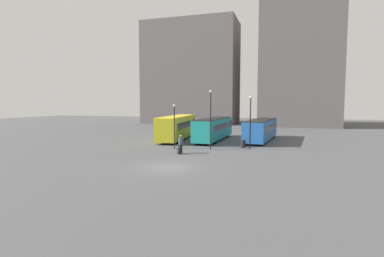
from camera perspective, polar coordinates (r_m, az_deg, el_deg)
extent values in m
plane|color=#4C4C4F|center=(23.25, -4.73, -7.38)|extent=(160.00, 160.00, 0.00)
cube|color=#5B5656|center=(75.58, -0.16, 10.47)|extent=(22.72, 11.33, 24.75)
cube|color=#5B5656|center=(72.67, 19.73, 13.85)|extent=(16.38, 16.56, 33.36)
cube|color=gold|center=(40.89, -2.81, 0.31)|extent=(3.92, 12.64, 2.84)
cube|color=black|center=(45.81, -1.26, 1.24)|extent=(2.87, 2.55, 1.08)
cube|color=black|center=(39.78, -3.21, 0.69)|extent=(3.47, 8.19, 0.85)
cube|color=yellow|center=(40.80, -2.82, 2.35)|extent=(3.68, 12.37, 0.08)
cylinder|color=black|center=(44.72, -1.60, -0.83)|extent=(2.59, 1.29, 1.03)
cylinder|color=black|center=(37.29, -4.25, -1.97)|extent=(2.59, 1.29, 1.03)
cube|color=#19847F|center=(39.92, 4.20, 0.01)|extent=(2.68, 12.15, 2.56)
cube|color=black|center=(44.71, 5.80, 0.92)|extent=(2.51, 2.27, 0.97)
cube|color=black|center=(38.85, 3.80, 0.36)|extent=(2.62, 7.79, 0.77)
cube|color=black|center=(39.83, 4.21, 1.91)|extent=(2.49, 11.90, 0.08)
cylinder|color=black|center=(43.64, 5.43, -0.95)|extent=(2.35, 1.14, 1.09)
cylinder|color=black|center=(36.43, 2.71, -2.07)|extent=(2.35, 1.14, 1.09)
cube|color=#1E56A3|center=(40.35, 13.03, -0.16)|extent=(3.55, 12.07, 2.43)
cube|color=black|center=(45.13, 14.07, 0.72)|extent=(2.73, 2.40, 0.92)
cube|color=black|center=(39.27, 12.78, 0.15)|extent=(3.20, 7.81, 0.73)
cube|color=black|center=(40.26, 13.06, 1.61)|extent=(3.33, 11.82, 0.08)
cylinder|color=black|center=(44.06, 13.81, -1.05)|extent=(2.49, 1.25, 1.04)
cylinder|color=black|center=(36.83, 12.05, -2.14)|extent=(2.49, 1.25, 1.04)
cylinder|color=black|center=(29.60, -2.26, -3.92)|extent=(0.22, 0.22, 0.84)
cylinder|color=black|center=(29.47, -2.00, -3.95)|extent=(0.22, 0.22, 0.84)
cylinder|color=#334766|center=(29.42, -2.13, -2.43)|extent=(0.63, 0.63, 0.73)
sphere|color=#9E7051|center=(29.37, -2.14, -1.46)|extent=(0.27, 0.27, 0.27)
cube|color=black|center=(29.06, -2.39, -4.29)|extent=(0.36, 0.47, 0.62)
cube|color=black|center=(28.89, -2.60, -3.44)|extent=(0.12, 0.07, 0.28)
cylinder|color=black|center=(32.48, -3.40, 0.18)|extent=(0.12, 0.12, 4.58)
sphere|color=beige|center=(32.38, -3.42, 4.38)|extent=(0.28, 0.28, 0.28)
cylinder|color=black|center=(31.85, 3.55, 1.44)|extent=(0.12, 0.12, 6.08)
sphere|color=beige|center=(31.82, 3.58, 7.06)|extent=(0.28, 0.28, 0.28)
cylinder|color=black|center=(32.49, 11.04, 0.89)|extent=(0.12, 0.12, 5.48)
sphere|color=beige|center=(32.43, 11.12, 5.87)|extent=(0.28, 0.28, 0.28)
cylinder|color=black|center=(33.69, 9.71, -2.91)|extent=(0.52, 0.52, 0.85)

